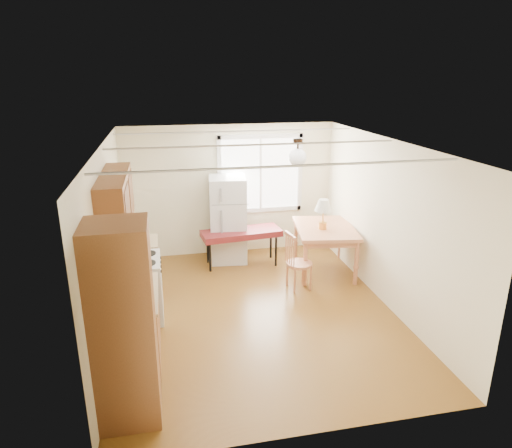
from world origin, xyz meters
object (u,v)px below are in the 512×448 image
object	(u,v)px
bench	(241,234)
dining_table	(325,233)
refrigerator	(228,219)
chair	(294,258)

from	to	relation	value
bench	dining_table	bearing A→B (deg)	-29.40
refrigerator	bench	size ratio (longest dim) A/B	1.07
bench	chair	size ratio (longest dim) A/B	1.55
refrigerator	dining_table	world-z (taller)	refrigerator
dining_table	chair	size ratio (longest dim) A/B	1.52
dining_table	refrigerator	bearing A→B (deg)	160.37
dining_table	chair	distance (m)	0.96
refrigerator	bench	distance (m)	0.40
refrigerator	dining_table	distance (m)	1.81
refrigerator	dining_table	size ratio (longest dim) A/B	1.09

